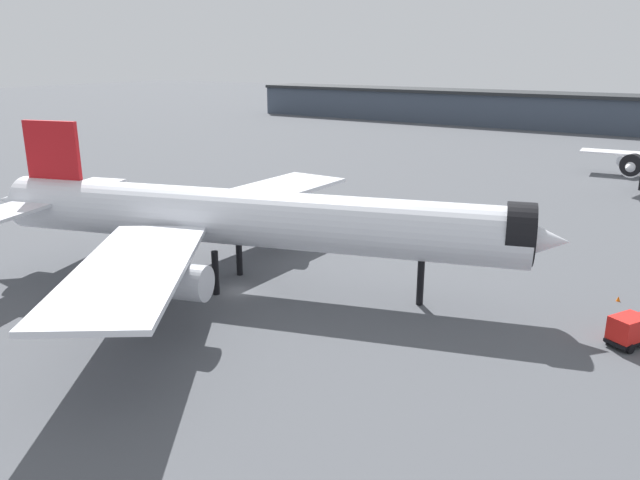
{
  "coord_description": "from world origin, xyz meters",
  "views": [
    {
      "loc": [
        41.58,
        -52.41,
        26.17
      ],
      "look_at": [
        8.55,
        4.25,
        6.41
      ],
      "focal_mm": 34.55,
      "sensor_mm": 36.0,
      "label": 1
    }
  ],
  "objects": [
    {
      "name": "terminal_building",
      "position": [
        -5.12,
        190.1,
        6.67
      ],
      "size": [
        240.45,
        38.41,
        25.83
      ],
      "rotation": [
        0.0,
        0.0,
        -0.07
      ],
      "color": "#3D4756",
      "rests_on": "ground"
    },
    {
      "name": "ground",
      "position": [
        0.0,
        0.0,
        0.0
      ],
      "size": [
        900.0,
        900.0,
        0.0
      ],
      "primitive_type": "plane",
      "color": "#4C4F54"
    },
    {
      "name": "traffic_cone_near_nose",
      "position": [
        38.26,
        19.0,
        0.29
      ],
      "size": [
        0.46,
        0.46,
        0.57
      ],
      "primitive_type": "cone",
      "color": "#F2600C",
      "rests_on": "ground"
    },
    {
      "name": "service_truck_front",
      "position": [
        40.44,
        7.99,
        1.59
      ],
      "size": [
        4.81,
        5.9,
        3.0
      ],
      "rotation": [
        0.0,
        0.0,
        1.03
      ],
      "color": "black",
      "rests_on": "ground"
    },
    {
      "name": "baggage_cart_trailing",
      "position": [
        23.28,
        37.98,
        0.98
      ],
      "size": [
        1.99,
        2.44,
        1.82
      ],
      "rotation": [
        0.0,
        0.0,
        1.54
      ],
      "color": "black",
      "rests_on": "ground"
    },
    {
      "name": "airliner_near_gate",
      "position": [
        0.07,
        2.09,
        8.19
      ],
      "size": [
        68.33,
        61.25,
        18.6
      ],
      "rotation": [
        0.0,
        0.0,
        0.25
      ],
      "color": "silver",
      "rests_on": "ground"
    }
  ]
}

